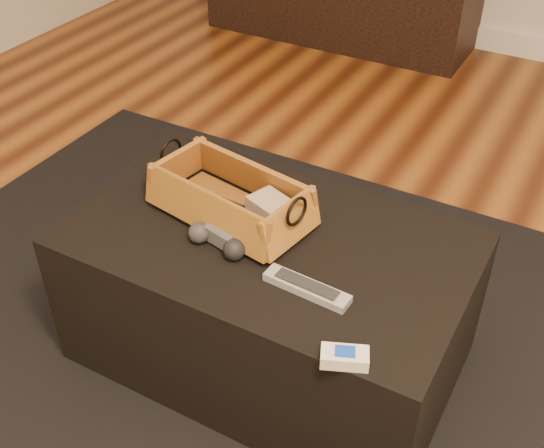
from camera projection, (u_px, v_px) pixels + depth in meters
The scene contains 9 objects.
baseboard at pixel (537, 48), 3.54m from camera, with size 5.00×0.04×0.12m, color white.
area_rug at pixel (261, 365), 1.91m from camera, with size 2.60×2.00×0.01m, color black.
ottoman at pixel (269, 298), 1.82m from camera, with size 1.00×0.60×0.42m, color black.
tv_remote at pixel (221, 207), 1.74m from camera, with size 0.22×0.05×0.02m, color black.
cloth_bundle at pixel (272, 211), 1.69m from camera, with size 0.12×0.08×0.06m, color tan.
wicker_basket at pixel (231, 200), 1.73m from camera, with size 0.45×0.29×0.15m.
game_controller at pixel (219, 238), 1.64m from camera, with size 0.17×0.11×0.05m.
silver_remote at pixel (307, 288), 1.52m from camera, with size 0.21×0.06×0.02m.
cream_gadget at pixel (345, 357), 1.36m from camera, with size 0.11×0.08×0.04m.
Camera 1 is at (0.44, -0.88, 1.48)m, focal length 45.00 mm.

